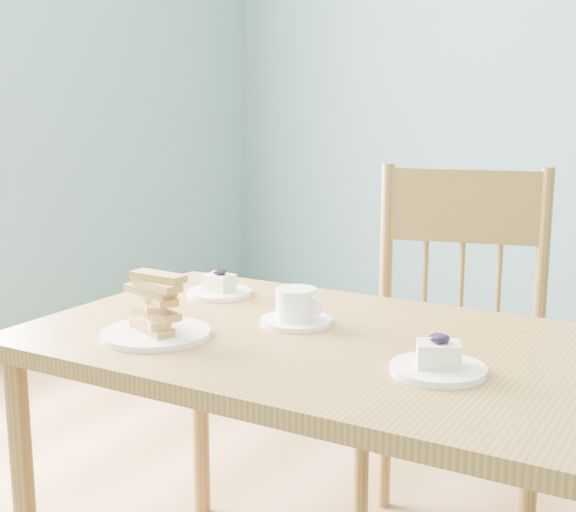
{
  "coord_description": "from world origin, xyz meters",
  "views": [
    {
      "loc": [
        0.35,
        -1.58,
        1.16
      ],
      "look_at": [
        -0.52,
        -0.19,
        0.83
      ],
      "focal_mm": 50.0,
      "sensor_mm": 36.0,
      "label": 1
    }
  ],
  "objects_px": {
    "coffee_cup": "(297,309)",
    "biscotti_plate": "(155,315)",
    "cheesecake_plate_near": "(438,363)",
    "cheesecake_plate_far": "(219,288)",
    "dining_table": "(340,373)",
    "dining_chair": "(454,360)"
  },
  "relations": [
    {
      "from": "dining_chair",
      "to": "cheesecake_plate_near",
      "type": "height_order",
      "value": "dining_chair"
    },
    {
      "from": "cheesecake_plate_near",
      "to": "biscotti_plate",
      "type": "bearing_deg",
      "value": -170.29
    },
    {
      "from": "dining_table",
      "to": "dining_chair",
      "type": "bearing_deg",
      "value": 82.87
    },
    {
      "from": "coffee_cup",
      "to": "biscotti_plate",
      "type": "xyz_separation_m",
      "value": [
        -0.19,
        -0.23,
        0.01
      ]
    },
    {
      "from": "dining_table",
      "to": "cheesecake_plate_far",
      "type": "height_order",
      "value": "cheesecake_plate_far"
    },
    {
      "from": "coffee_cup",
      "to": "biscotti_plate",
      "type": "height_order",
      "value": "biscotti_plate"
    },
    {
      "from": "cheesecake_plate_near",
      "to": "coffee_cup",
      "type": "distance_m",
      "value": 0.39
    },
    {
      "from": "cheesecake_plate_near",
      "to": "cheesecake_plate_far",
      "type": "bearing_deg",
      "value": 159.51
    },
    {
      "from": "biscotti_plate",
      "to": "dining_table",
      "type": "bearing_deg",
      "value": 28.19
    },
    {
      "from": "dining_chair",
      "to": "coffee_cup",
      "type": "relative_size",
      "value": 6.42
    },
    {
      "from": "cheesecake_plate_far",
      "to": "dining_table",
      "type": "bearing_deg",
      "value": -21.48
    },
    {
      "from": "dining_table",
      "to": "biscotti_plate",
      "type": "distance_m",
      "value": 0.39
    },
    {
      "from": "cheesecake_plate_far",
      "to": "biscotti_plate",
      "type": "bearing_deg",
      "value": -74.25
    },
    {
      "from": "coffee_cup",
      "to": "biscotti_plate",
      "type": "bearing_deg",
      "value": -120.77
    },
    {
      "from": "dining_chair",
      "to": "dining_table",
      "type": "bearing_deg",
      "value": -111.42
    },
    {
      "from": "dining_table",
      "to": "cheesecake_plate_near",
      "type": "height_order",
      "value": "cheesecake_plate_near"
    },
    {
      "from": "cheesecake_plate_near",
      "to": "biscotti_plate",
      "type": "relative_size",
      "value": 0.77
    },
    {
      "from": "cheesecake_plate_near",
      "to": "cheesecake_plate_far",
      "type": "relative_size",
      "value": 1.08
    },
    {
      "from": "coffee_cup",
      "to": "cheesecake_plate_far",
      "type": "bearing_deg",
      "value": 167.83
    },
    {
      "from": "dining_table",
      "to": "coffee_cup",
      "type": "relative_size",
      "value": 8.48
    },
    {
      "from": "cheesecake_plate_near",
      "to": "biscotti_plate",
      "type": "xyz_separation_m",
      "value": [
        -0.56,
        -0.1,
        0.03
      ]
    },
    {
      "from": "cheesecake_plate_far",
      "to": "biscotti_plate",
      "type": "relative_size",
      "value": 0.71
    }
  ]
}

